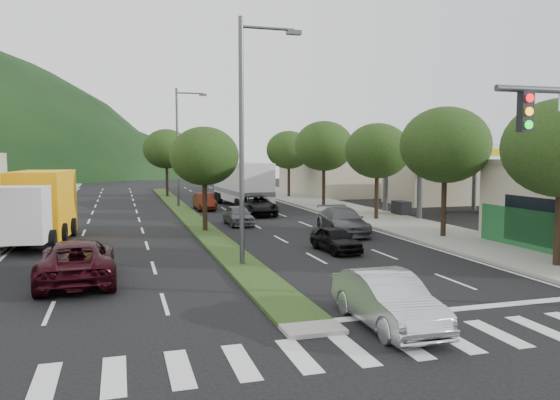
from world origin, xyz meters
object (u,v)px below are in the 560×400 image
object	(u,v)px
box_truck	(38,209)
car_queue_a	(336,239)
tree_med_near	(204,156)
car_queue_c	(204,202)
tree_r_c	(377,151)
tree_r_d	(324,146)
car_queue_b	(343,221)
car_queue_e	(238,215)
streetlight_mid	(180,141)
motorhome	(242,183)
tree_med_far	(166,149)
car_queue_d	(257,206)
suv_maroon	(77,261)
sedan_silver	(387,300)
tree_r_b	(445,145)
tree_r_e	(289,150)
streetlight_near	(246,129)

from	to	relation	value
box_truck	car_queue_a	bearing A→B (deg)	160.09
tree_med_near	car_queue_c	world-z (taller)	tree_med_near
tree_r_c	tree_r_d	world-z (taller)	tree_r_d
car_queue_b	car_queue_e	xyz separation A→B (m)	(-4.88, 5.50, -0.11)
box_truck	car_queue_c	bearing A→B (deg)	-121.29
streetlight_mid	motorhome	size ratio (longest dim) A/B	1.00
box_truck	tree_med_far	bearing A→B (deg)	-101.23
tree_r_c	car_queue_d	xyz separation A→B (m)	(-6.99, 5.48, -4.02)
car_queue_b	motorhome	distance (m)	17.99
tree_r_c	suv_maroon	bearing A→B (deg)	-144.51
sedan_silver	car_queue_d	bearing A→B (deg)	83.75
sedan_silver	car_queue_c	xyz separation A→B (m)	(-0.22, 31.13, -0.05)
sedan_silver	box_truck	bearing A→B (deg)	121.99
tree_med_far	motorhome	bearing A→B (deg)	-63.80
sedan_silver	suv_maroon	size ratio (longest dim) A/B	0.79
suv_maroon	car_queue_e	size ratio (longest dim) A/B	1.48
suv_maroon	car_queue_a	distance (m)	11.58
car_queue_b	box_truck	xyz separation A→B (m)	(-16.22, 1.91, 0.98)
tree_r_b	streetlight_mid	bearing A→B (deg)	119.32
streetlight_mid	car_queue_c	bearing A→B (deg)	-57.11
tree_r_e	tree_r_c	bearing A→B (deg)	-90.00
sedan_silver	tree_med_far	bearing A→B (deg)	92.84
tree_r_b	tree_med_far	bearing A→B (deg)	110.56
box_truck	suv_maroon	bearing A→B (deg)	111.26
tree_r_d	sedan_silver	distance (m)	32.53
tree_r_c	streetlight_near	size ratio (longest dim) A/B	0.65
suv_maroon	car_queue_e	xyz separation A→B (m)	(8.78, 13.50, -0.13)
car_queue_b	car_queue_c	size ratio (longest dim) A/B	1.28
suv_maroon	box_truck	distance (m)	10.28
car_queue_c	tree_r_e	bearing A→B (deg)	42.56
car_queue_e	tree_r_b	bearing A→B (deg)	-42.86
tree_r_c	car_queue_d	world-z (taller)	tree_r_c
tree_r_c	tree_r_e	distance (m)	20.00
car_queue_b	box_truck	distance (m)	16.36
car_queue_e	tree_med_far	bearing A→B (deg)	95.06
tree_med_near	tree_med_far	size ratio (longest dim) A/B	0.87
car_queue_b	car_queue_e	bearing A→B (deg)	137.93
tree_med_near	box_truck	distance (m)	9.29
tree_r_e	streetlight_mid	size ratio (longest dim) A/B	0.67
suv_maroon	car_queue_d	xyz separation A→B (m)	(11.27, 18.50, -0.05)
sedan_silver	car_queue_e	distance (m)	21.14
sedan_silver	tree_r_d	bearing A→B (deg)	72.22
suv_maroon	tree_r_c	bearing A→B (deg)	-146.34
motorhome	box_truck	bearing A→B (deg)	-134.93
tree_r_e	box_truck	distance (m)	31.26
tree_med_far	car_queue_d	xyz separation A→B (m)	(5.01, -18.52, -4.28)
car_queue_a	car_queue_c	world-z (taller)	car_queue_c
tree_r_b	tree_med_near	bearing A→B (deg)	153.43
streetlight_mid	box_truck	xyz separation A→B (m)	(-9.02, -16.11, -3.85)
tree_r_b	car_queue_d	size ratio (longest dim) A/B	1.33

